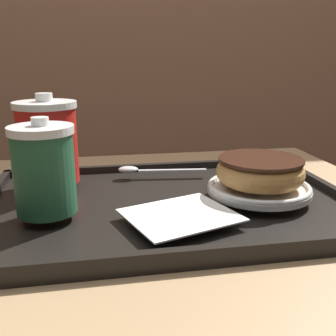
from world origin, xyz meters
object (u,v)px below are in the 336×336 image
(donut_chocolate_glazed, at_px, (261,172))
(spoon, at_px, (142,170))
(coffee_cup_rear, at_px, (48,142))
(coffee_cup_front, at_px, (44,169))

(donut_chocolate_glazed, xyz_separation_m, spoon, (-0.16, 0.14, -0.03))
(spoon, bearing_deg, coffee_cup_rear, 16.57)
(donut_chocolate_glazed, distance_m, spoon, 0.22)
(coffee_cup_front, bearing_deg, spoon, 48.24)
(coffee_cup_rear, xyz_separation_m, spoon, (0.15, 0.03, -0.06))
(donut_chocolate_glazed, bearing_deg, coffee_cup_front, -176.65)
(donut_chocolate_glazed, height_order, spoon, donut_chocolate_glazed)
(spoon, bearing_deg, donut_chocolate_glazed, 144.83)
(coffee_cup_front, height_order, donut_chocolate_glazed, coffee_cup_front)
(coffee_cup_rear, relative_size, spoon, 0.91)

